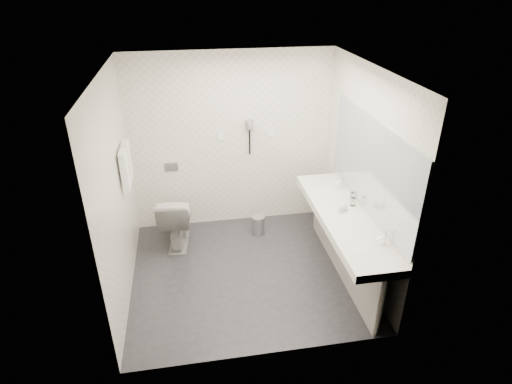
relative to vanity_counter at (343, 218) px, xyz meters
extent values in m
plane|color=#28272C|center=(-1.12, 0.20, -0.80)|extent=(2.80, 2.80, 0.00)
plane|color=white|center=(-1.12, 0.20, 1.70)|extent=(2.80, 2.80, 0.00)
plane|color=white|center=(-1.12, 1.50, 0.45)|extent=(2.80, 0.00, 2.80)
plane|color=white|center=(-1.12, -1.10, 0.45)|extent=(2.80, 0.00, 2.80)
plane|color=white|center=(-2.52, 0.20, 0.45)|extent=(0.00, 2.60, 2.60)
plane|color=white|center=(0.27, 0.20, 0.45)|extent=(0.00, 2.60, 2.60)
cube|color=white|center=(0.00, 0.00, 0.00)|extent=(0.55, 2.20, 0.10)
cube|color=gray|center=(0.02, 0.00, -0.42)|extent=(0.03, 2.15, 0.75)
cylinder|color=silver|center=(0.05, -1.04, -0.42)|extent=(0.06, 0.06, 0.75)
cylinder|color=silver|center=(0.05, 1.04, -0.42)|extent=(0.06, 0.06, 0.75)
cube|color=#B2BCC6|center=(0.26, 0.00, 0.65)|extent=(0.02, 2.20, 1.05)
ellipsoid|color=white|center=(0.00, -0.65, 0.04)|extent=(0.40, 0.31, 0.05)
ellipsoid|color=white|center=(0.00, 0.65, 0.04)|extent=(0.40, 0.31, 0.05)
cylinder|color=silver|center=(0.19, -0.65, 0.12)|extent=(0.04, 0.04, 0.15)
cylinder|color=silver|center=(0.19, 0.65, 0.12)|extent=(0.04, 0.04, 0.15)
imported|color=white|center=(-0.01, 0.05, 0.10)|extent=(0.06, 0.06, 0.10)
imported|color=white|center=(0.05, 0.09, 0.09)|extent=(0.08, 0.08, 0.09)
cylinder|color=silver|center=(0.18, 0.18, 0.10)|extent=(0.07, 0.07, 0.11)
cylinder|color=silver|center=(0.23, 0.33, 0.10)|extent=(0.05, 0.05, 0.10)
imported|color=white|center=(-1.96, 1.01, -0.42)|extent=(0.51, 0.80, 0.77)
cube|color=#B2B5BA|center=(-1.98, 1.49, 0.15)|extent=(0.18, 0.02, 0.12)
cylinder|color=#B2B5BA|center=(-0.82, 1.05, -0.67)|extent=(0.24, 0.24, 0.27)
cylinder|color=#B2B5BA|center=(-0.82, 1.05, -0.52)|extent=(0.19, 0.19, 0.02)
cylinder|color=silver|center=(-2.47, 0.75, 0.75)|extent=(0.02, 0.62, 0.02)
cube|color=white|center=(-2.46, 0.61, 0.53)|extent=(0.07, 0.24, 0.48)
cube|color=white|center=(-2.46, 0.89, 0.53)|extent=(0.07, 0.24, 0.48)
cube|color=gray|center=(-0.88, 1.47, 0.70)|extent=(0.10, 0.04, 0.14)
cylinder|color=gray|center=(-0.88, 1.40, 0.73)|extent=(0.08, 0.14, 0.08)
cylinder|color=black|center=(-0.88, 1.46, 0.45)|extent=(0.02, 0.02, 0.35)
cube|color=white|center=(-1.27, 1.49, 0.55)|extent=(0.09, 0.02, 0.09)
cube|color=white|center=(-0.57, 1.49, 0.55)|extent=(0.09, 0.02, 0.09)
camera|label=1|loc=(-1.72, -4.02, 2.58)|focal=29.75mm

